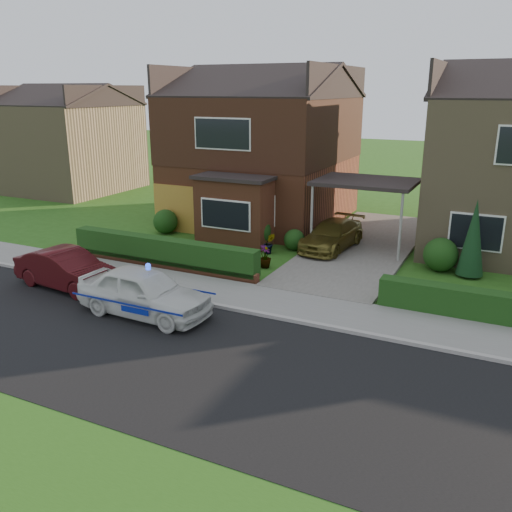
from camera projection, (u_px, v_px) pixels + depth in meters
The scene contains 22 objects.
ground at pixel (235, 370), 12.39m from camera, with size 120.00×120.00×0.00m, color #265316.
road at pixel (235, 370), 12.39m from camera, with size 60.00×6.00×0.02m, color black.
kerb at pixel (286, 319), 15.00m from camera, with size 60.00×0.16×0.12m, color #9E9993.
sidewalk at pixel (300, 306), 15.90m from camera, with size 60.00×2.00×0.10m, color slate.
driveway at pixel (362, 247), 21.83m from camera, with size 3.80×12.00×0.12m, color #666059.
house_left at pixel (263, 140), 25.62m from camera, with size 7.50×9.53×7.25m.
carport_link at pixel (366, 183), 21.02m from camera, with size 3.80×3.00×2.77m.
garage_door at pixel (176, 209), 24.07m from camera, with size 2.20×0.10×2.10m, color olive.
dwarf_wall at pixel (161, 264), 19.30m from camera, with size 7.70×0.25×0.36m, color brown.
hedge_left at pixel (163, 268), 19.49m from camera, with size 7.50×0.55×0.90m, color #123410.
shrub_left_far at pixel (165, 222), 23.93m from camera, with size 1.08×1.08×1.08m, color #123410.
shrub_left_mid at pixel (255, 231), 21.85m from camera, with size 1.32×1.32×1.32m, color #123410.
shrub_left_near at pixel (294, 240), 21.52m from camera, with size 0.84×0.84×0.84m, color #123410.
shrub_right_near at pixel (441, 255), 18.97m from camera, with size 1.20×1.20×1.20m, color #123410.
conifer_a at pixel (473, 240), 18.17m from camera, with size 0.90×0.90×2.60m, color black.
neighbour_left at pixel (71, 148), 33.68m from camera, with size 6.50×7.00×5.20m, color #8E7957.
police_car at pixel (144, 292), 15.23m from camera, with size 3.68×4.06×1.53m.
driveway_car at pixel (332, 235), 21.27m from camera, with size 1.53×3.75×1.09m, color brown.
street_car at pixel (67, 270), 17.32m from camera, with size 3.75×1.31×1.24m, color #3F0D10.
potted_plant_a at pixel (103, 243), 21.18m from camera, with size 0.39×0.26×0.74m, color gray.
potted_plant_b at pixel (269, 244), 21.00m from camera, with size 0.45×0.36×0.82m, color gray.
potted_plant_c at pixel (265, 257), 19.36m from camera, with size 0.45×0.45×0.81m, color gray.
Camera 1 is at (5.25, -9.74, 6.18)m, focal length 38.00 mm.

